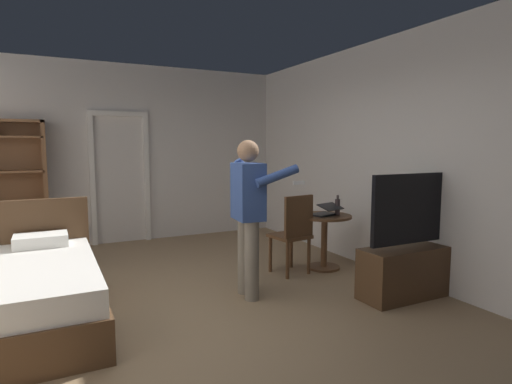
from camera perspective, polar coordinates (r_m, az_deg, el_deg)
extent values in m
plane|color=#997A56|center=(4.19, -8.16, -15.93)|extent=(7.39, 7.39, 0.00)
cube|color=silver|center=(7.21, -17.01, 4.99)|extent=(5.30, 0.12, 2.89)
cube|color=silver|center=(5.29, 19.29, 4.50)|extent=(0.12, 6.96, 2.89)
cube|color=white|center=(7.08, -21.46, 1.38)|extent=(0.08, 0.08, 2.05)
cube|color=white|center=(7.20, -14.71, 1.70)|extent=(0.08, 0.08, 2.05)
cube|color=white|center=(7.12, -18.35, 10.11)|extent=(0.93, 0.08, 0.08)
cube|color=#4C331E|center=(5.09, -31.43, -6.79)|extent=(1.69, 0.08, 1.02)
cube|color=white|center=(4.79, -27.32, -5.87)|extent=(0.50, 0.34, 0.12)
cube|color=brown|center=(6.87, -26.77, 0.59)|extent=(0.06, 0.32, 1.95)
cube|color=brown|center=(6.87, -31.16, 8.34)|extent=(1.01, 0.32, 0.04)
cube|color=brown|center=(7.04, -30.62, 0.51)|extent=(1.01, 0.02, 1.95)
cube|color=brown|center=(7.00, -30.36, -5.57)|extent=(0.95, 0.32, 0.03)
cylinder|color=slate|center=(6.99, -31.45, -4.98)|extent=(0.08, 0.08, 0.13)
cube|color=brown|center=(6.92, -30.59, -1.61)|extent=(0.95, 0.32, 0.03)
cube|color=brown|center=(6.87, -30.82, 2.42)|extent=(0.95, 0.32, 0.03)
cube|color=brown|center=(6.87, -31.05, 6.48)|extent=(0.95, 0.32, 0.03)
cube|color=#4C331E|center=(4.81, 20.84, -10.00)|extent=(1.28, 0.40, 0.53)
cube|color=black|center=(4.66, 21.35, -2.02)|extent=(1.24, 0.05, 0.72)
cube|color=teal|center=(4.68, 21.08, -1.98)|extent=(1.18, 0.01, 0.66)
cylinder|color=brown|center=(5.49, 9.28, -6.89)|extent=(0.08, 0.08, 0.67)
cylinder|color=brown|center=(5.57, 9.22, -10.09)|extent=(0.41, 0.41, 0.03)
cylinder|color=brown|center=(5.42, 9.35, -3.28)|extent=(0.69, 0.69, 0.03)
cube|color=black|center=(5.40, 9.10, -3.03)|extent=(0.37, 0.30, 0.02)
cube|color=black|center=(5.31, 10.14, -1.98)|extent=(0.36, 0.28, 0.07)
cube|color=navy|center=(5.31, 10.09, -1.98)|extent=(0.32, 0.24, 0.05)
cylinder|color=#3C2D2F|center=(5.42, 11.07, -2.05)|extent=(0.06, 0.06, 0.21)
cylinder|color=#3C2D2F|center=(5.40, 11.10, -0.69)|extent=(0.03, 0.03, 0.05)
cylinder|color=brown|center=(5.50, 4.83, -7.97)|extent=(0.04, 0.04, 0.45)
cylinder|color=brown|center=(5.30, 1.97, -8.51)|extent=(0.04, 0.04, 0.45)
cylinder|color=brown|center=(5.26, 7.22, -8.69)|extent=(0.04, 0.04, 0.45)
cylinder|color=brown|center=(5.04, 4.32, -9.31)|extent=(0.04, 0.04, 0.45)
cube|color=brown|center=(5.22, 4.61, -6.01)|extent=(0.48, 0.48, 0.04)
cube|color=brown|center=(5.04, 5.87, -3.34)|extent=(0.42, 0.10, 0.50)
cylinder|color=gray|center=(4.53, -1.56, -8.67)|extent=(0.15, 0.15, 0.82)
cylinder|color=gray|center=(4.33, -0.57, -9.36)|extent=(0.15, 0.15, 0.82)
cube|color=#334C8C|center=(4.30, -1.10, 0.09)|extent=(0.29, 0.41, 0.58)
sphere|color=#936B4C|center=(4.27, -1.11, 5.63)|extent=(0.22, 0.22, 0.22)
cylinder|color=#334C8C|center=(4.52, -0.99, 1.73)|extent=(0.33, 0.12, 0.47)
cylinder|color=#334C8C|center=(4.16, 2.90, 2.20)|extent=(0.47, 0.13, 0.23)
cube|color=white|center=(4.25, 5.86, 1.26)|extent=(0.12, 0.05, 0.04)
cube|color=#1E2D38|center=(6.06, -27.58, -7.69)|extent=(0.52, 0.43, 0.38)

